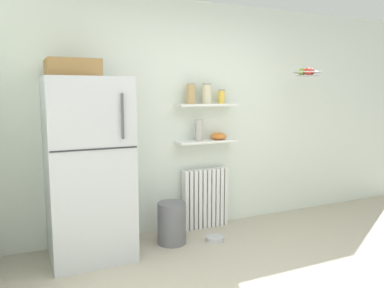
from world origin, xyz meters
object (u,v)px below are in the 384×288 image
at_px(storage_jar_0, 191,94).
at_px(trash_bin, 172,223).
at_px(radiator, 205,198).
at_px(shelf_bowl, 219,136).
at_px(vase, 199,130).
at_px(hanging_fruit_basket, 307,73).
at_px(storage_jar_1, 207,94).
at_px(refrigerator, 88,166).
at_px(pet_food_bowl, 215,238).
at_px(storage_jar_2, 222,96).

height_order(storage_jar_0, trash_bin, storage_jar_0).
height_order(radiator, shelf_bowl, shelf_bowl).
height_order(storage_jar_0, shelf_bowl, storage_jar_0).
distance_m(vase, hanging_fruit_basket, 1.47).
bearing_deg(storage_jar_0, trash_bin, -142.25).
xyz_separation_m(radiator, trash_bin, (-0.55, -0.30, -0.13)).
height_order(storage_jar_0, storage_jar_1, storage_jar_0).
height_order(vase, hanging_fruit_basket, hanging_fruit_basket).
bearing_deg(storage_jar_0, radiator, 8.77).
relative_size(radiator, trash_bin, 1.59).
bearing_deg(radiator, refrigerator, -169.05).
relative_size(shelf_bowl, pet_food_bowl, 0.96).
xyz_separation_m(shelf_bowl, hanging_fruit_basket, (1.02, -0.29, 0.73)).
height_order(storage_jar_0, storage_jar_2, storage_jar_0).
relative_size(storage_jar_1, pet_food_bowl, 1.19).
xyz_separation_m(storage_jar_0, storage_jar_1, (0.19, -0.00, -0.00)).
distance_m(radiator, storage_jar_1, 1.22).
bearing_deg(shelf_bowl, storage_jar_0, 180.00).
bearing_deg(storage_jar_0, refrigerator, -168.70).
bearing_deg(storage_jar_1, shelf_bowl, 0.00).
bearing_deg(shelf_bowl, hanging_fruit_basket, -16.03).
xyz_separation_m(vase, pet_food_bowl, (-0.01, -0.41, -1.13)).
xyz_separation_m(storage_jar_0, hanging_fruit_basket, (1.37, -0.29, 0.24)).
height_order(refrigerator, hanging_fruit_basket, refrigerator).
relative_size(storage_jar_0, trash_bin, 0.53).
bearing_deg(radiator, pet_food_bowl, -103.23).
distance_m(storage_jar_1, shelf_bowl, 0.52).
height_order(storage_jar_0, hanging_fruit_basket, hanging_fruit_basket).
bearing_deg(storage_jar_2, radiator, 171.23).
xyz_separation_m(refrigerator, storage_jar_2, (1.58, 0.24, 0.64)).
height_order(storage_jar_0, vase, storage_jar_0).
xyz_separation_m(storage_jar_0, pet_food_bowl, (0.09, -0.41, -1.55)).
distance_m(storage_jar_2, shelf_bowl, 0.46).
distance_m(refrigerator, storage_jar_1, 1.56).
height_order(radiator, hanging_fruit_basket, hanging_fruit_basket).
relative_size(vase, pet_food_bowl, 1.26).
bearing_deg(trash_bin, storage_jar_1, 26.52).
bearing_deg(storage_jar_0, hanging_fruit_basket, -12.02).
bearing_deg(vase, shelf_bowl, 0.00).
xyz_separation_m(storage_jar_2, pet_food_bowl, (-0.30, -0.41, -1.51)).
relative_size(refrigerator, pet_food_bowl, 9.73).
distance_m(storage_jar_1, trash_bin, 1.48).
xyz_separation_m(trash_bin, pet_food_bowl, (0.44, -0.14, -0.19)).
relative_size(radiator, vase, 2.88).
xyz_separation_m(refrigerator, storage_jar_0, (1.19, 0.24, 0.67)).
bearing_deg(storage_jar_2, storage_jar_1, 180.00).
distance_m(radiator, pet_food_bowl, 0.56).
distance_m(radiator, vase, 0.82).
height_order(storage_jar_1, vase, storage_jar_1).
height_order(refrigerator, storage_jar_2, refrigerator).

